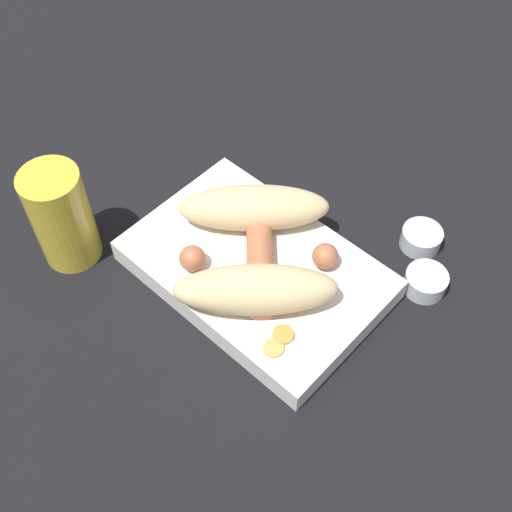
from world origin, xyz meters
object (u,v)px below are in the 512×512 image
food_tray (256,270)px  condiment_cup_near (425,282)px  bread_roll (255,247)px  drink_glass (62,217)px  sausage (259,257)px  condiment_cup_far (421,239)px

food_tray → condiment_cup_near: size_ratio=5.87×
bread_roll → condiment_cup_near: (0.14, 0.11, -0.04)m
condiment_cup_near → drink_glass: drink_glass is taller
sausage → condiment_cup_far: bearing=58.1°
condiment_cup_far → condiment_cup_near: bearing=-51.6°
sausage → condiment_cup_near: bearing=39.8°
food_tray → condiment_cup_near: 0.18m
food_tray → condiment_cup_near: (0.14, 0.11, -0.00)m
condiment_cup_far → drink_glass: bearing=-135.9°
food_tray → drink_glass: bearing=-147.3°
condiment_cup_near → drink_glass: size_ratio=0.38×
bread_roll → drink_glass: 0.21m
sausage → condiment_cup_far: size_ratio=2.80×
bread_roll → condiment_cup_far: bread_roll is taller
sausage → bread_roll: bearing=166.8°
bread_roll → condiment_cup_far: 0.20m
food_tray → condiment_cup_far: size_ratio=5.87×
food_tray → condiment_cup_near: food_tray is taller
condiment_cup_far → sausage: bearing=-121.9°
bread_roll → food_tray: bearing=-10.3°
condiment_cup_near → sausage: bearing=-140.2°
food_tray → condiment_cup_far: 0.19m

